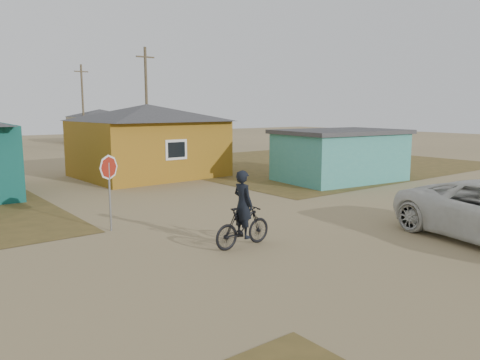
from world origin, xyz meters
name	(u,v)px	position (x,y,z in m)	size (l,w,h in m)	color
ground	(296,239)	(0.00, 0.00, 0.00)	(120.00, 120.00, 0.00)	#937D54
grass_ne	(309,163)	(14.00, 13.00, 0.01)	(20.00, 18.00, 0.00)	brown
house_yellow	(148,139)	(2.50, 14.00, 2.00)	(7.72, 6.76, 3.90)	#936516
shed_turquoise	(340,155)	(9.50, 6.50, 1.31)	(6.71, 4.93, 2.60)	teal
house_beige_east	(100,126)	(10.00, 40.00, 1.86)	(6.95, 6.05, 3.60)	gray
utility_pole_near	(147,102)	(6.50, 22.00, 4.14)	(1.40, 0.20, 8.00)	brown
utility_pole_far	(83,104)	(7.50, 38.00, 4.14)	(1.40, 0.20, 8.00)	brown
stop_sign	(109,175)	(-3.79, 4.08, 1.71)	(0.76, 0.08, 2.31)	gray
cyclist	(243,219)	(-1.65, 0.34, 0.75)	(1.84, 0.67, 2.06)	black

